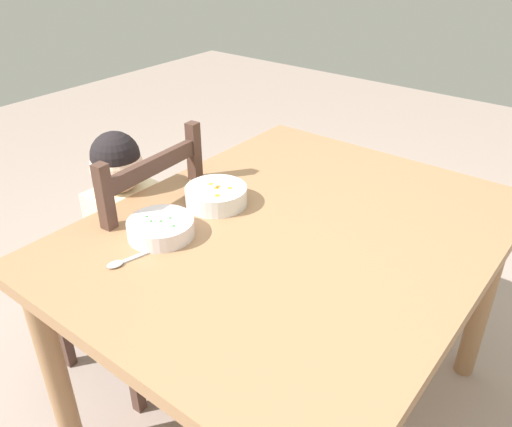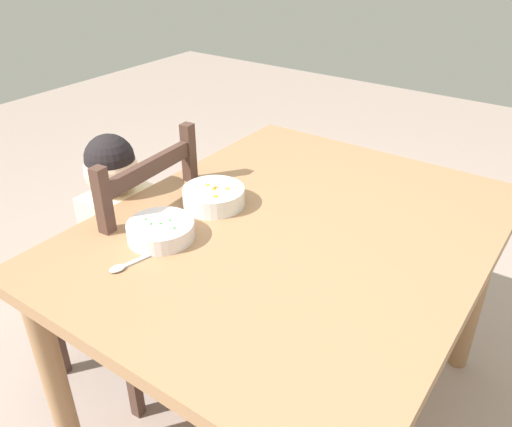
{
  "view_description": "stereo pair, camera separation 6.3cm",
  "coord_description": "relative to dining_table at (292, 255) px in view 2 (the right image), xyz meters",
  "views": [
    {
      "loc": [
        -1.05,
        -0.69,
        1.54
      ],
      "look_at": [
        -0.07,
        0.08,
        0.81
      ],
      "focal_mm": 36.18,
      "sensor_mm": 36.0,
      "label": 1
    },
    {
      "loc": [
        -1.09,
        -0.64,
        1.54
      ],
      "look_at": [
        -0.07,
        0.08,
        0.81
      ],
      "focal_mm": 36.18,
      "sensor_mm": 36.0,
      "label": 2
    }
  ],
  "objects": [
    {
      "name": "ground_plane",
      "position": [
        0.0,
        0.0,
        -0.66
      ],
      "size": [
        8.0,
        8.0,
        0.0
      ],
      "primitive_type": "plane",
      "color": "#A49084"
    },
    {
      "name": "dining_table",
      "position": [
        0.0,
        0.0,
        0.0
      ],
      "size": [
        1.29,
        1.03,
        0.76
      ],
      "color": "#A0744E",
      "rests_on": "ground"
    },
    {
      "name": "spoon",
      "position": [
        -0.42,
        0.25,
        0.1
      ],
      "size": [
        0.14,
        0.05,
        0.01
      ],
      "color": "silver",
      "rests_on": "dining_table"
    },
    {
      "name": "dining_chair",
      "position": [
        -0.15,
        0.56,
        -0.21
      ],
      "size": [
        0.45,
        0.45,
        0.96
      ],
      "color": "#4B3128",
      "rests_on": "ground"
    },
    {
      "name": "bowl_of_peas",
      "position": [
        -0.26,
        0.26,
        0.13
      ],
      "size": [
        0.18,
        0.18,
        0.05
      ],
      "color": "white",
      "rests_on": "dining_table"
    },
    {
      "name": "bowl_of_carrots",
      "position": [
        -0.03,
        0.26,
        0.13
      ],
      "size": [
        0.19,
        0.19,
        0.06
      ],
      "color": "white",
      "rests_on": "dining_table"
    },
    {
      "name": "child_figure",
      "position": [
        -0.15,
        0.56,
        -0.03
      ],
      "size": [
        0.32,
        0.31,
        0.96
      ],
      "color": "beige",
      "rests_on": "ground"
    }
  ]
}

